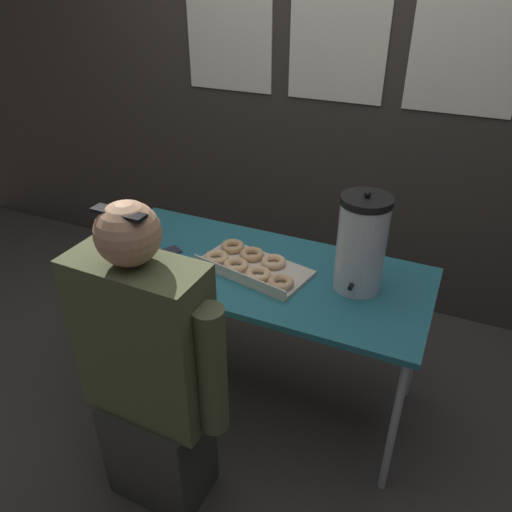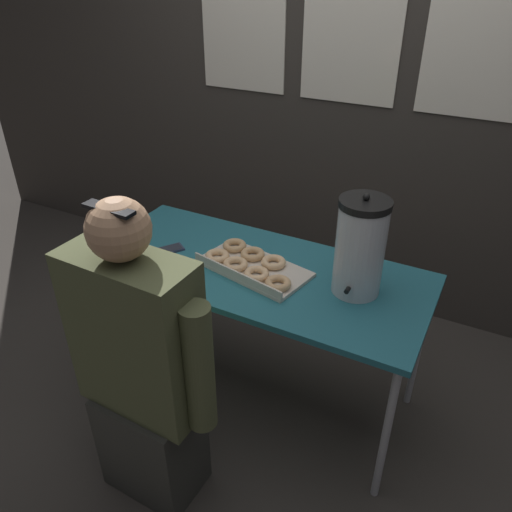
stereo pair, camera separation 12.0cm
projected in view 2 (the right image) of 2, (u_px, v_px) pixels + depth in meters
The scene contains 7 objects.
ground_plane at pixel (256, 389), 2.58m from camera, with size 12.00×12.00×0.00m, color #3D3833.
back_wall at pixel (349, 86), 2.74m from camera, with size 6.00×0.11×2.61m.
folding_table at pixel (256, 277), 2.22m from camera, with size 1.51×0.66×0.74m.
donut_box at pixel (251, 265), 2.17m from camera, with size 0.52×0.35×0.05m.
coffee_urn at pixel (360, 247), 1.94m from camera, with size 0.20×0.23×0.43m.
cell_phone at pixel (169, 250), 2.32m from camera, with size 0.13×0.15×0.01m.
person_seated at pixel (142, 372), 1.82m from camera, with size 0.63×0.27×1.31m.
Camera 2 is at (0.87, -1.64, 1.92)m, focal length 35.00 mm.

